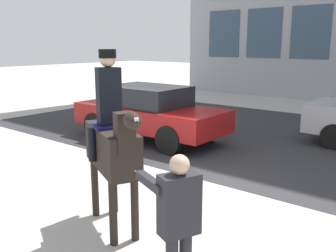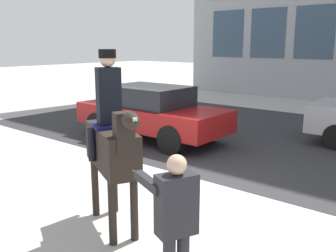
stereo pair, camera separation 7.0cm
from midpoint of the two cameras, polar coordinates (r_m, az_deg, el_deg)
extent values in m
plane|color=#B2AFA8|center=(7.15, 3.69, -9.60)|extent=(80.00, 80.00, 0.00)
cube|color=#2D2D30|center=(11.20, 17.80, -2.02)|extent=(18.52, 8.50, 0.01)
cube|color=#33475B|center=(21.22, 8.42, 13.71)|extent=(1.86, 0.02, 2.47)
cube|color=#33475B|center=(20.14, 14.30, 13.55)|extent=(1.86, 0.02, 2.47)
cube|color=#33475B|center=(19.28, 20.76, 13.21)|extent=(1.86, 0.02, 2.47)
cube|color=black|center=(5.42, -8.91, -3.33)|extent=(1.42, 1.00, 0.59)
cylinder|color=black|center=(5.28, -5.47, -12.43)|extent=(0.11, 0.11, 0.93)
cylinder|color=black|center=(5.20, -8.75, -12.94)|extent=(0.11, 0.11, 0.93)
cylinder|color=black|center=(6.15, -8.57, -8.84)|extent=(0.11, 0.11, 0.93)
cylinder|color=black|center=(6.08, -11.39, -9.21)|extent=(0.11, 0.11, 0.93)
cube|color=black|center=(4.77, -7.04, -1.05)|extent=(0.29, 0.31, 0.53)
cube|color=black|center=(4.88, -7.48, -0.53)|extent=(0.07, 0.09, 0.48)
ellipsoid|color=black|center=(4.45, -5.96, 0.81)|extent=(0.40, 0.33, 0.21)
cube|color=silver|center=(4.35, -5.52, 0.82)|extent=(0.13, 0.10, 0.08)
cylinder|color=black|center=(6.12, -10.76, -2.58)|extent=(0.09, 0.09, 0.55)
cube|color=#14144C|center=(5.41, -9.22, 0.05)|extent=(0.58, 0.61, 0.05)
cube|color=black|center=(5.33, -9.38, 4.54)|extent=(0.34, 0.38, 0.79)
sphere|color=#D1A889|center=(5.29, -9.58, 9.99)|extent=(0.22, 0.22, 0.22)
cylinder|color=black|center=(5.29, -9.61, 10.83)|extent=(0.24, 0.24, 0.12)
cylinder|color=black|center=(5.54, -6.44, -2.27)|extent=(0.11, 0.11, 0.47)
cylinder|color=black|center=(5.40, -11.89, -2.85)|extent=(0.11, 0.11, 0.47)
cube|color=#232328|center=(3.76, 1.17, -11.89)|extent=(0.36, 0.45, 0.63)
sphere|color=#D1A889|center=(3.61, 1.20, -5.90)|extent=(0.20, 0.20, 0.20)
cube|color=#232328|center=(3.85, -3.20, -8.56)|extent=(0.54, 0.30, 0.09)
cone|color=orange|center=(4.15, -5.23, -7.03)|extent=(0.18, 0.11, 0.04)
cube|color=maroon|center=(10.63, -2.99, 1.49)|extent=(4.45, 1.84, 0.61)
cube|color=black|center=(10.61, -3.48, 4.63)|extent=(2.22, 1.62, 0.55)
cylinder|color=black|center=(9.19, -0.06, -2.16)|extent=(0.73, 0.22, 0.73)
cylinder|color=black|center=(10.53, 5.73, -0.34)|extent=(0.73, 0.22, 0.73)
cylinder|color=black|center=(11.08, -11.24, 0.12)|extent=(0.73, 0.22, 0.73)
cylinder|color=black|center=(12.22, -5.17, 1.43)|extent=(0.73, 0.22, 0.73)
cylinder|color=black|center=(10.56, 23.83, -1.48)|extent=(0.68, 0.23, 0.68)
camera|label=1|loc=(0.03, -90.35, -0.08)|focal=40.00mm
camera|label=2|loc=(0.03, 89.65, 0.08)|focal=40.00mm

